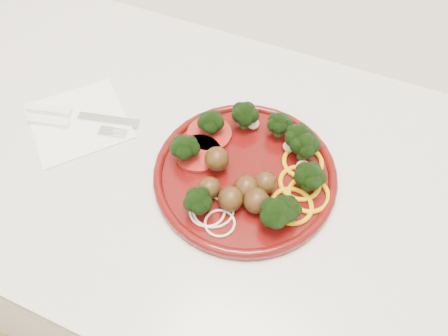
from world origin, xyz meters
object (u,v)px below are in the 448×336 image
at_px(plate, 249,170).
at_px(napkin, 79,121).
at_px(fork, 60,124).
at_px(knife, 68,113).

distance_m(plate, napkin, 0.30).
height_order(napkin, fork, fork).
bearing_deg(plate, napkin, -177.94).
xyz_separation_m(plate, napkin, (-0.30, -0.01, -0.02)).
bearing_deg(napkin, plate, 2.06).
relative_size(knife, fork, 1.13).
bearing_deg(knife, plate, -12.49).
bearing_deg(knife, napkin, -22.66).
bearing_deg(napkin, fork, -132.92).
xyz_separation_m(plate, fork, (-0.32, -0.03, -0.01)).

